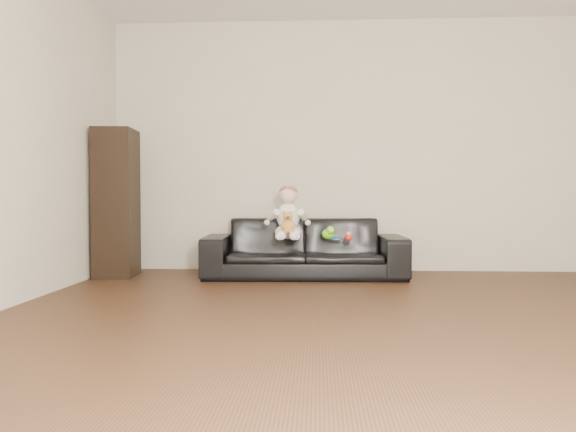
# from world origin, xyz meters

# --- Properties ---
(floor) EXTENTS (5.50, 5.50, 0.00)m
(floor) POSITION_xyz_m (0.00, 0.00, 0.00)
(floor) COLOR #3D2515
(floor) RESTS_ON ground
(wall_back) EXTENTS (5.00, 0.00, 5.00)m
(wall_back) POSITION_xyz_m (0.00, 2.75, 1.30)
(wall_back) COLOR beige
(wall_back) RESTS_ON ground
(sofa) EXTENTS (1.95, 0.82, 0.56)m
(sofa) POSITION_xyz_m (-0.49, 2.25, 0.28)
(sofa) COLOR black
(sofa) RESTS_ON floor
(cabinet) EXTENTS (0.40, 0.52, 1.42)m
(cabinet) POSITION_xyz_m (-2.30, 2.18, 0.71)
(cabinet) COLOR black
(cabinet) RESTS_ON floor
(shelf_item) EXTENTS (0.20, 0.27, 0.28)m
(shelf_item) POSITION_xyz_m (-2.28, 2.18, 1.03)
(shelf_item) COLOR silver
(shelf_item) RESTS_ON cabinet
(baby) EXTENTS (0.37, 0.45, 0.51)m
(baby) POSITION_xyz_m (-0.64, 2.14, 0.59)
(baby) COLOR #F7D1DD
(baby) RESTS_ON sofa
(teddy_bear) EXTENTS (0.11, 0.12, 0.20)m
(teddy_bear) POSITION_xyz_m (-0.63, 1.99, 0.53)
(teddy_bear) COLOR #C68A38
(teddy_bear) RESTS_ON sofa
(toy_green) EXTENTS (0.17, 0.18, 0.10)m
(toy_green) POSITION_xyz_m (-0.26, 2.16, 0.42)
(toy_green) COLOR #79EC1B
(toy_green) RESTS_ON sofa
(toy_rattle) EXTENTS (0.08, 0.08, 0.07)m
(toy_rattle) POSITION_xyz_m (-0.07, 1.99, 0.40)
(toy_rattle) COLOR red
(toy_rattle) RESTS_ON sofa
(toy_blue_disc) EXTENTS (0.12, 0.12, 0.02)m
(toy_blue_disc) POSITION_xyz_m (-0.18, 2.14, 0.38)
(toy_blue_disc) COLOR blue
(toy_blue_disc) RESTS_ON sofa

